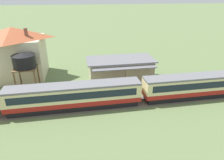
# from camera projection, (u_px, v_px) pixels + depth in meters

# --- Properties ---
(passenger_train) EXTENTS (108.22, 3.18, 4.08)m
(passenger_train) POSITION_uv_depth(u_px,v_px,m) (76.00, 95.00, 31.22)
(passenger_train) COLOR #AD1E19
(passenger_train) RESTS_ON ground_plane
(railway_track) EXTENTS (180.16, 3.60, 0.04)m
(railway_track) POSITION_uv_depth(u_px,v_px,m) (52.00, 110.00, 31.47)
(railway_track) COLOR #665B51
(railway_track) RESTS_ON ground_plane
(station_building) EXTENTS (13.63, 7.98, 4.70)m
(station_building) POSITION_uv_depth(u_px,v_px,m) (120.00, 70.00, 41.15)
(station_building) COLOR #BCB293
(station_building) RESTS_ON ground_plane
(station_house_terracotta_roof) EXTENTS (12.09, 10.19, 10.68)m
(station_house_terracotta_roof) POSITION_uv_depth(u_px,v_px,m) (16.00, 52.00, 41.76)
(station_house_terracotta_roof) COLOR beige
(station_house_terracotta_roof) RESTS_ON ground_plane
(water_tower) EXTENTS (4.22, 4.22, 7.13)m
(water_tower) POSITION_uv_depth(u_px,v_px,m) (24.00, 61.00, 36.40)
(water_tower) COLOR brown
(water_tower) RESTS_ON ground_plane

